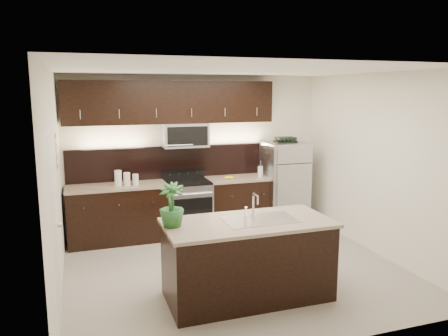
# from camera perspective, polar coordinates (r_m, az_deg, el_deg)

# --- Properties ---
(ground) EXTENTS (4.50, 4.50, 0.00)m
(ground) POSITION_cam_1_polar(r_m,az_deg,el_deg) (6.20, 1.40, -13.08)
(ground) COLOR gray
(ground) RESTS_ON ground
(room_walls) EXTENTS (4.52, 4.02, 2.71)m
(room_walls) POSITION_cam_1_polar(r_m,az_deg,el_deg) (5.68, 0.55, 2.56)
(room_walls) COLOR silver
(room_walls) RESTS_ON ground
(counter_run) EXTENTS (3.51, 0.65, 0.94)m
(counter_run) POSITION_cam_1_polar(r_m,az_deg,el_deg) (7.47, -6.33, -5.28)
(counter_run) COLOR black
(counter_run) RESTS_ON ground
(upper_fixtures) EXTENTS (3.49, 0.40, 1.66)m
(upper_fixtures) POSITION_cam_1_polar(r_m,az_deg,el_deg) (7.36, -6.62, 7.67)
(upper_fixtures) COLOR black
(upper_fixtures) RESTS_ON counter_run
(island) EXTENTS (1.96, 0.96, 0.94)m
(island) POSITION_cam_1_polar(r_m,az_deg,el_deg) (5.28, 3.09, -11.81)
(island) COLOR black
(island) RESTS_ON ground
(sink_faucet) EXTENTS (0.84, 0.50, 0.28)m
(sink_faucet) POSITION_cam_1_polar(r_m,az_deg,el_deg) (5.18, 4.65, -6.58)
(sink_faucet) COLOR silver
(sink_faucet) RESTS_ON island
(refrigerator) EXTENTS (0.74, 0.67, 1.53)m
(refrigerator) POSITION_cam_1_polar(r_m,az_deg,el_deg) (7.99, 7.89, -2.12)
(refrigerator) COLOR #B2B2B7
(refrigerator) RESTS_ON ground
(wine_rack) EXTENTS (0.38, 0.23, 0.09)m
(wine_rack) POSITION_cam_1_polar(r_m,az_deg,el_deg) (7.86, 8.03, 3.65)
(wine_rack) COLOR black
(wine_rack) RESTS_ON refrigerator
(plant) EXTENTS (0.34, 0.34, 0.49)m
(plant) POSITION_cam_1_polar(r_m,az_deg,el_deg) (4.89, -6.86, -4.82)
(plant) COLOR #215222
(plant) RESTS_ON island
(canisters) EXTENTS (0.37, 0.14, 0.25)m
(canisters) POSITION_cam_1_polar(r_m,az_deg,el_deg) (7.15, -12.83, -1.38)
(canisters) COLOR silver
(canisters) RESTS_ON counter_run
(french_press) EXTENTS (0.10, 0.10, 0.28)m
(french_press) POSITION_cam_1_polar(r_m,az_deg,el_deg) (7.75, 4.76, -0.35)
(french_press) COLOR silver
(french_press) RESTS_ON counter_run
(bananas) EXTENTS (0.20, 0.18, 0.05)m
(bananas) POSITION_cam_1_polar(r_m,az_deg,el_deg) (7.51, 0.33, -1.24)
(bananas) COLOR gold
(bananas) RESTS_ON counter_run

